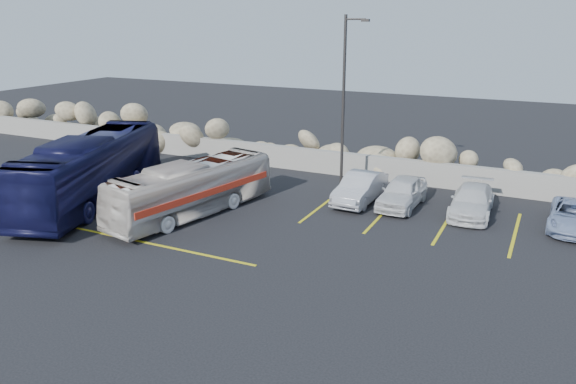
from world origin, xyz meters
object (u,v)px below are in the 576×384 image
at_px(car_b, 360,188).
at_px(lamppost, 345,100).
at_px(vintage_bus, 192,189).
at_px(car_d, 574,216).
at_px(tour_coach, 91,169).
at_px(car_a, 402,192).
at_px(car_c, 472,201).

bearing_deg(car_b, lamppost, 136.90).
relative_size(vintage_bus, car_d, 2.05).
distance_m(tour_coach, car_a, 13.71).
distance_m(car_b, car_d, 8.57).
relative_size(car_a, car_d, 0.97).
distance_m(tour_coach, car_d, 20.13).
height_order(lamppost, car_a, lamppost).
bearing_deg(lamppost, vintage_bus, -126.56).
bearing_deg(car_a, tour_coach, -155.54).
height_order(tour_coach, car_b, tour_coach).
distance_m(vintage_bus, car_c, 11.63).
distance_m(car_c, car_d, 3.84).
xyz_separation_m(tour_coach, car_a, (12.65, 5.22, -0.82)).
bearing_deg(car_d, car_b, -175.10).
relative_size(vintage_bus, car_c, 2.00).
relative_size(car_c, car_d, 1.03).
bearing_deg(car_a, car_d, 3.54).
height_order(tour_coach, car_c, tour_coach).
bearing_deg(car_c, lamppost, 168.90).
bearing_deg(lamppost, car_b, -45.10).
height_order(lamppost, car_c, lamppost).
xyz_separation_m(lamppost, car_b, (1.35, -1.36, -3.65)).
height_order(lamppost, vintage_bus, lamppost).
relative_size(tour_coach, car_a, 2.79).
relative_size(car_b, car_d, 1.01).
height_order(tour_coach, car_d, tour_coach).
bearing_deg(car_c, tour_coach, -163.04).
relative_size(lamppost, car_c, 2.01).
xyz_separation_m(car_c, car_d, (3.84, -0.06, -0.04)).
height_order(vintage_bus, car_b, vintage_bus).
height_order(vintage_bus, tour_coach, tour_coach).
bearing_deg(vintage_bus, car_d, 31.42).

